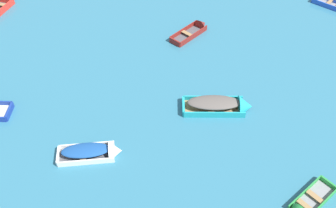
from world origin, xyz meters
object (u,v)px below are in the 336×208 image
(rowboat_white_near_right, at_px, (98,151))
(rowboat_maroon_cluster_outer, at_px, (197,29))
(rowboat_red_near_camera, at_px, (2,4))
(rowboat_turquoise_outer_right, at_px, (226,105))

(rowboat_white_near_right, xyz_separation_m, rowboat_maroon_cluster_outer, (5.94, 11.83, -0.10))
(rowboat_red_near_camera, xyz_separation_m, rowboat_turquoise_outer_right, (17.18, -11.86, 0.10))
(rowboat_turquoise_outer_right, height_order, rowboat_white_near_right, rowboat_turquoise_outer_right)
(rowboat_turquoise_outer_right, bearing_deg, rowboat_white_near_right, -154.34)
(rowboat_turquoise_outer_right, relative_size, rowboat_maroon_cluster_outer, 1.30)
(rowboat_turquoise_outer_right, relative_size, rowboat_white_near_right, 1.19)
(rowboat_maroon_cluster_outer, bearing_deg, rowboat_red_near_camera, 167.44)
(rowboat_turquoise_outer_right, xyz_separation_m, rowboat_white_near_right, (-7.29, -3.50, -0.05))
(rowboat_turquoise_outer_right, distance_m, rowboat_white_near_right, 8.08)
(rowboat_white_near_right, bearing_deg, rowboat_maroon_cluster_outer, 63.35)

